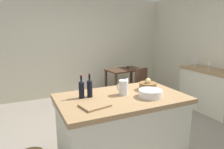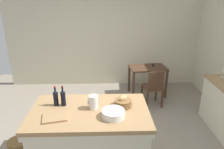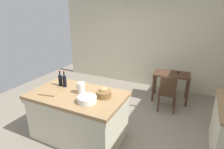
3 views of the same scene
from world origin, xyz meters
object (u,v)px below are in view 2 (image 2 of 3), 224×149
object	(u,v)px
wine_bottle_amber	(56,98)
wine_glass_middle	(223,72)
writing_desk	(148,72)
wine_bottle_dark	(63,98)
wash_bowl	(113,114)
wicker_hamper	(19,148)
wooden_chair	(153,87)
island_table	(91,134)
pitcher	(93,102)
bread_basket	(123,102)
cutting_board	(55,117)

from	to	relation	value
wine_bottle_amber	wine_glass_middle	size ratio (longest dim) A/B	1.97
writing_desk	wine_bottle_dark	distance (m)	2.76
wash_bowl	wicker_hamper	bearing A→B (deg)	167.39
wooden_chair	wine_glass_middle	distance (m)	1.44
island_table	wine_glass_middle	xyz separation A→B (m)	(2.52, 1.12, 0.55)
wicker_hamper	pitcher	bearing A→B (deg)	-4.74
pitcher	bread_basket	world-z (taller)	pitcher
wash_bowl	wine_bottle_dark	size ratio (longest dim) A/B	0.98
pitcher	wash_bowl	world-z (taller)	pitcher
pitcher	wine_bottle_dark	world-z (taller)	wine_bottle_dark
wine_glass_middle	writing_desk	bearing A→B (deg)	136.30
writing_desk	wine_glass_middle	xyz separation A→B (m)	(1.23, -1.18, 0.41)
island_table	cutting_board	distance (m)	0.65
wine_glass_middle	wooden_chair	bearing A→B (deg)	155.25
pitcher	bread_basket	xyz separation A→B (m)	(0.43, 0.04, -0.04)
writing_desk	wooden_chair	xyz separation A→B (m)	(0.02, -0.62, -0.14)
pitcher	writing_desk	bearing A→B (deg)	61.12
wooden_chair	wash_bowl	xyz separation A→B (m)	(-0.98, -1.86, 0.46)
island_table	wine_bottle_dark	xyz separation A→B (m)	(-0.40, 0.16, 0.54)
wash_bowl	wooden_chair	bearing A→B (deg)	62.20
cutting_board	wine_bottle_amber	size ratio (longest dim) A/B	1.04
island_table	wine_glass_middle	distance (m)	2.82
wooden_chair	wicker_hamper	bearing A→B (deg)	-148.59
bread_basket	cutting_board	distance (m)	0.98
cutting_board	wicker_hamper	bearing A→B (deg)	154.70
island_table	cutting_board	xyz separation A→B (m)	(-0.45, -0.19, 0.43)
wine_bottle_dark	wine_glass_middle	distance (m)	3.07
island_table	wash_bowl	bearing A→B (deg)	-28.63
island_table	wine_bottle_dark	distance (m)	0.69
wooden_chair	writing_desk	bearing A→B (deg)	92.12
bread_basket	cutting_board	xyz separation A→B (m)	(-0.94, -0.28, -0.05)
wine_bottle_dark	island_table	bearing A→B (deg)	-21.60
cutting_board	wicker_hamper	xyz separation A→B (m)	(-0.73, 0.34, -0.78)
writing_desk	cutting_board	size ratio (longest dim) A/B	2.99
cutting_board	wine_bottle_dark	bearing A→B (deg)	80.40
wooden_chair	wine_bottle_dark	world-z (taller)	wine_bottle_dark
wooden_chair	cutting_board	distance (m)	2.61
wooden_chair	pitcher	xyz separation A→B (m)	(-1.26, -1.63, 0.52)
cutting_board	wine_glass_middle	world-z (taller)	wine_glass_middle
island_table	wicker_hamper	distance (m)	1.24
cutting_board	island_table	bearing A→B (deg)	22.44
wine_bottle_amber	bread_basket	bearing A→B (deg)	-3.81
writing_desk	wash_bowl	distance (m)	2.68
wine_bottle_dark	wine_glass_middle	world-z (taller)	wine_bottle_dark
wine_bottle_amber	wine_glass_middle	world-z (taller)	wine_bottle_amber
pitcher	cutting_board	xyz separation A→B (m)	(-0.51, -0.24, -0.09)
island_table	bread_basket	bearing A→B (deg)	11.26
wine_bottle_dark	wine_bottle_amber	bearing A→B (deg)	176.51
writing_desk	wine_bottle_amber	xyz separation A→B (m)	(-1.80, -2.14, 0.40)
wooden_chair	wine_bottle_amber	xyz separation A→B (m)	(-1.82, -1.52, 0.54)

